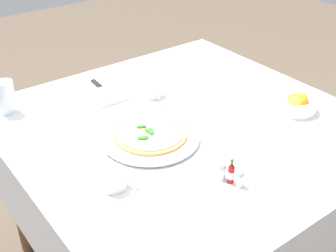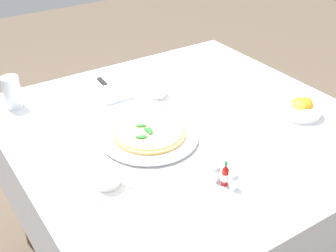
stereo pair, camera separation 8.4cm
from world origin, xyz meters
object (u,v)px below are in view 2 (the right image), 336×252
object	(u,v)px
salt_shaker	(234,182)
napkin_folded	(107,89)
citrus_bowl	(301,108)
coffee_cup_near_right	(157,91)
coffee_cup_center_back	(107,178)
pizza_plate	(149,136)
pizza	(149,133)
hot_sauce_bottle	(225,175)
dinner_knife	(107,87)
pepper_shaker	(216,174)
water_glass_far_left	(12,94)

from	to	relation	value
salt_shaker	napkin_folded	bearing A→B (deg)	-177.69
citrus_bowl	coffee_cup_near_right	bearing A→B (deg)	-137.95
coffee_cup_center_back	citrus_bowl	xyz separation A→B (m)	(0.02, 0.79, -0.00)
pizza_plate	pizza	world-z (taller)	pizza
citrus_bowl	hot_sauce_bottle	world-z (taller)	hot_sauce_bottle
coffee_cup_center_back	hot_sauce_bottle	xyz separation A→B (m)	(0.18, 0.29, 0.01)
coffee_cup_near_right	dinner_knife	bearing A→B (deg)	-135.61
coffee_cup_near_right	dinner_knife	distance (m)	0.21
pepper_shaker	hot_sauce_bottle	bearing A→B (deg)	19.65
pizza_plate	citrus_bowl	size ratio (longest dim) A/B	2.22
pizza_plate	salt_shaker	distance (m)	0.36
water_glass_far_left	pepper_shaker	world-z (taller)	water_glass_far_left
dinner_knife	pepper_shaker	size ratio (longest dim) A/B	3.48
water_glass_far_left	dinner_knife	size ratio (longest dim) A/B	0.63
pizza	pizza_plate	bearing A→B (deg)	86.32
water_glass_far_left	hot_sauce_bottle	world-z (taller)	water_glass_far_left
pizza_plate	napkin_folded	size ratio (longest dim) A/B	1.51
coffee_cup_near_right	hot_sauce_bottle	bearing A→B (deg)	-12.41
pizza_plate	dinner_knife	bearing A→B (deg)	174.50
citrus_bowl	salt_shaker	world-z (taller)	citrus_bowl
hot_sauce_bottle	pepper_shaker	size ratio (longest dim) A/B	1.48
salt_shaker	pizza	bearing A→B (deg)	-169.05
napkin_folded	hot_sauce_bottle	xyz separation A→B (m)	(0.73, 0.02, 0.02)
dinner_knife	citrus_bowl	distance (m)	0.76
coffee_cup_center_back	pepper_shaker	xyz separation A→B (m)	(0.15, 0.28, -0.00)
pizza	napkin_folded	world-z (taller)	pizza
coffee_cup_center_back	coffee_cup_near_right	bearing A→B (deg)	133.40
pizza	citrus_bowl	world-z (taller)	citrus_bowl
pizza	salt_shaker	size ratio (longest dim) A/B	4.42
water_glass_far_left	coffee_cup_near_right	bearing A→B (deg)	64.84
hot_sauce_bottle	pizza	bearing A→B (deg)	-169.82
napkin_folded	citrus_bowl	world-z (taller)	citrus_bowl
coffee_cup_center_back	pepper_shaker	distance (m)	0.32
pizza	napkin_folded	bearing A→B (deg)	174.45
coffee_cup_center_back	napkin_folded	world-z (taller)	coffee_cup_center_back
coffee_cup_center_back	citrus_bowl	distance (m)	0.79
salt_shaker	pepper_shaker	distance (m)	0.06
coffee_cup_near_right	citrus_bowl	world-z (taller)	citrus_bowl
coffee_cup_near_right	salt_shaker	world-z (taller)	coffee_cup_near_right
citrus_bowl	dinner_knife	bearing A→B (deg)	-137.31
hot_sauce_bottle	salt_shaker	world-z (taller)	hot_sauce_bottle
napkin_folded	pepper_shaker	size ratio (longest dim) A/B	3.91
pizza_plate	napkin_folded	distance (m)	0.40
coffee_cup_near_right	napkin_folded	size ratio (longest dim) A/B	0.60
pizza_plate	coffee_cup_near_right	distance (m)	0.31
water_glass_far_left	pepper_shaker	size ratio (longest dim) A/B	2.19
salt_shaker	citrus_bowl	bearing A→B (deg)	111.40
pepper_shaker	water_glass_far_left	bearing A→B (deg)	-154.99
coffee_cup_near_right	dinner_knife	world-z (taller)	coffee_cup_near_right
napkin_folded	citrus_bowl	size ratio (longest dim) A/B	1.47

